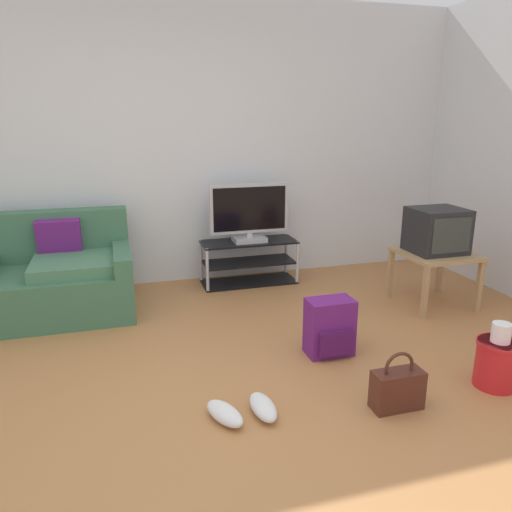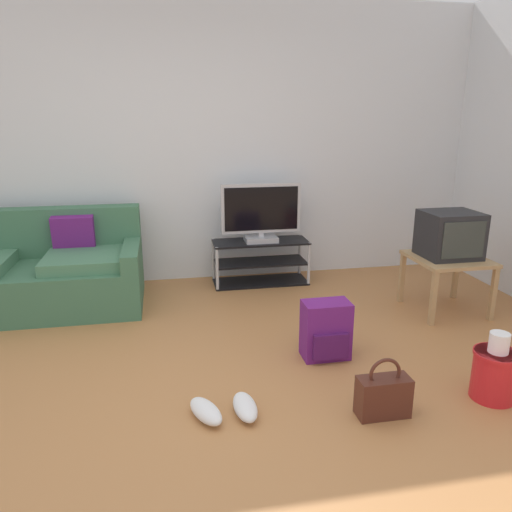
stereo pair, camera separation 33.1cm
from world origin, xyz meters
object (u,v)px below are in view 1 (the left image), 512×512
(tv_stand, at_px, (249,262))
(handbag, at_px, (397,388))
(backpack, at_px, (330,328))
(couch, at_px, (18,280))
(side_table, at_px, (435,260))
(sneakers_pair, at_px, (244,410))
(cleaning_bucket, at_px, (497,360))
(crt_tv, at_px, (437,230))
(flat_tv, at_px, (249,213))

(tv_stand, height_order, handbag, tv_stand)
(tv_stand, bearing_deg, backpack, -85.45)
(couch, xyz_separation_m, side_table, (3.47, -0.76, 0.11))
(backpack, bearing_deg, sneakers_pair, -139.85)
(handbag, xyz_separation_m, cleaning_bucket, (0.72, 0.04, 0.05))
(couch, xyz_separation_m, handbag, (2.29, -2.11, -0.18))
(couch, distance_m, side_table, 3.56)
(crt_tv, height_order, handbag, crt_tv)
(tv_stand, bearing_deg, side_table, -35.96)
(flat_tv, relative_size, cleaning_bucket, 1.85)
(flat_tv, distance_m, backpack, 1.70)
(flat_tv, bearing_deg, backpack, -85.39)
(sneakers_pair, bearing_deg, flat_tv, 73.64)
(tv_stand, xyz_separation_m, cleaning_bucket, (0.94, -2.33, -0.04))
(crt_tv, xyz_separation_m, backpack, (-1.28, -0.64, -0.47))
(tv_stand, relative_size, sneakers_pair, 2.30)
(couch, height_order, crt_tv, crt_tv)
(couch, relative_size, cleaning_bucket, 4.42)
(side_table, distance_m, handbag, 1.82)
(tv_stand, bearing_deg, sneakers_pair, -106.20)
(cleaning_bucket, bearing_deg, tv_stand, 112.00)
(side_table, distance_m, crt_tv, 0.26)
(flat_tv, relative_size, sneakers_pair, 1.90)
(crt_tv, xyz_separation_m, handbag, (-1.18, -1.36, -0.54))
(flat_tv, distance_m, handbag, 2.43)
(side_table, xyz_separation_m, handbag, (-1.18, -1.35, -0.29))
(side_table, bearing_deg, couch, 167.69)
(tv_stand, distance_m, backpack, 1.65)
(side_table, bearing_deg, tv_stand, 144.04)
(side_table, xyz_separation_m, crt_tv, (-0.00, 0.02, 0.26))
(tv_stand, relative_size, backpack, 2.31)
(handbag, bearing_deg, sneakers_pair, 169.94)
(tv_stand, xyz_separation_m, crt_tv, (1.41, -1.00, 0.45))
(sneakers_pair, bearing_deg, tv_stand, 73.80)
(side_table, relative_size, crt_tv, 1.33)
(flat_tv, height_order, handbag, flat_tv)
(crt_tv, relative_size, backpack, 1.10)
(backpack, bearing_deg, tv_stand, 98.12)
(crt_tv, height_order, sneakers_pair, crt_tv)
(tv_stand, distance_m, sneakers_pair, 2.31)
(cleaning_bucket, bearing_deg, sneakers_pair, 175.96)
(handbag, bearing_deg, crt_tv, 49.05)
(crt_tv, relative_size, handbag, 1.26)
(backpack, xyz_separation_m, sneakers_pair, (-0.77, -0.57, -0.15))
(sneakers_pair, bearing_deg, cleaning_bucket, -4.04)
(side_table, distance_m, cleaning_bucket, 1.41)
(side_table, bearing_deg, cleaning_bucket, -109.63)
(crt_tv, bearing_deg, cleaning_bucket, -109.41)
(handbag, height_order, cleaning_bucket, cleaning_bucket)
(flat_tv, bearing_deg, cleaning_bucket, -67.81)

